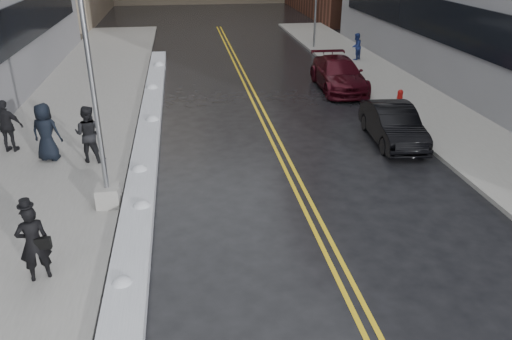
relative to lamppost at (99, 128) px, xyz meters
name	(u,v)px	position (x,y,z in m)	size (l,w,h in m)	color
ground	(229,237)	(3.30, -2.00, -2.53)	(160.00, 160.00, 0.00)	black
sidewalk_west	(73,122)	(-2.45, 8.00, -2.46)	(5.50, 50.00, 0.15)	gray
sidewalk_east	(419,105)	(13.30, 8.00, -2.46)	(4.00, 50.00, 0.15)	gray
lane_line_left	(259,114)	(5.65, 8.00, -2.53)	(0.12, 50.00, 0.01)	gold
lane_line_right	(265,114)	(5.95, 8.00, -2.53)	(0.12, 50.00, 0.01)	gold
snow_ridge	(149,132)	(0.85, 6.00, -2.36)	(0.90, 30.00, 0.34)	silver
lamppost	(99,128)	(0.00, 0.00, 0.00)	(0.65, 0.65, 7.62)	gray
fire_hydrant	(400,96)	(12.30, 8.00, -1.98)	(0.26, 0.26, 0.73)	maroon
pedestrian_fedora	(33,243)	(-1.15, -3.30, -1.45)	(0.68, 0.45, 1.87)	black
pedestrian_b	(89,134)	(-0.97, 3.41, -1.39)	(0.97, 0.76, 2.00)	black
pedestrian_c	(46,132)	(-2.43, 3.73, -1.36)	(1.00, 0.65, 2.05)	black
pedestrian_d	(7,126)	(-3.99, 4.75, -1.42)	(1.13, 0.47, 1.92)	black
pedestrian_east	(356,46)	(13.40, 17.58, -1.55)	(0.81, 0.63, 1.66)	navy
car_black	(393,124)	(10.26, 3.93, -1.80)	(1.54, 4.42, 1.46)	black
car_maroon	(339,74)	(10.42, 11.58, -1.74)	(2.22, 5.46, 1.58)	#3C0913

